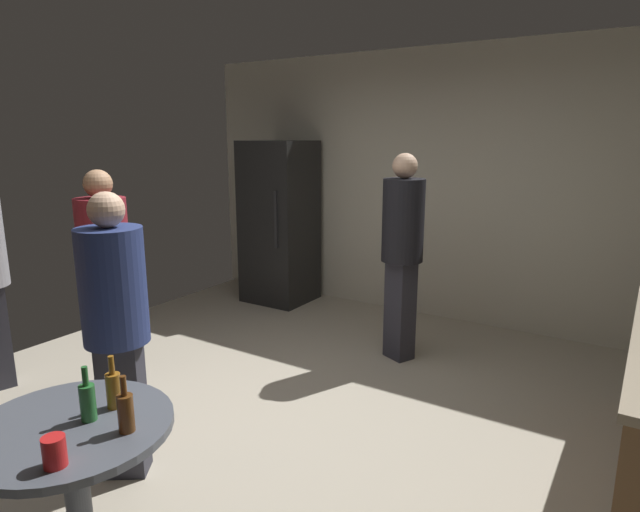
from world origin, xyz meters
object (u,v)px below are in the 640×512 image
Objects in this scene: foreground_table at (72,448)px; person_in_black_shirt at (402,242)px; person_in_maroon_shirt at (106,268)px; beer_bottle_green at (88,401)px; beer_bottle_amber at (114,389)px; person_in_navy_shirt at (116,316)px; beer_bottle_brown at (126,411)px; refrigerator at (279,222)px; plastic_cup_red at (54,452)px.

foreground_table is 2.91m from person_in_black_shirt.
beer_bottle_green is at bearing 34.53° from person_in_maroon_shirt.
beer_bottle_amber is 1.67m from person_in_maroon_shirt.
beer_bottle_amber is at bearing 16.51° from person_in_navy_shirt.
person_in_black_shirt is (-0.08, 2.79, 0.19)m from beer_bottle_brown.
person_in_black_shirt is (1.47, 1.72, 0.06)m from person_in_maroon_shirt.
foreground_table is at bearing 21.47° from person_in_black_shirt.
person_in_black_shirt is (0.11, 2.81, 0.19)m from beer_bottle_green.
refrigerator is 4.07m from beer_bottle_brown.
foreground_table is 0.47× the size of person_in_black_shirt.
beer_bottle_amber is 2.09× the size of plastic_cup_red.
refrigerator is 4.00m from beer_bottle_green.
foreground_table is 7.27× the size of plastic_cup_red.
beer_bottle_brown is 2.79m from person_in_black_shirt.
person_in_maroon_shirt reaches higher than beer_bottle_amber.
person_in_maroon_shirt is at bearing 145.70° from beer_bottle_brown.
person_in_maroon_shirt is (-1.32, 1.15, 0.32)m from foreground_table.
plastic_cup_red is 0.07× the size of person_in_navy_shirt.
person_in_black_shirt is at bearing 91.14° from plastic_cup_red.
beer_bottle_amber is 0.22m from beer_bottle_brown.
person_in_black_shirt is (-0.06, 3.06, 0.22)m from plastic_cup_red.
beer_bottle_amber is at bearing 154.56° from beer_bottle_brown.
person_in_black_shirt is (0.15, 2.88, 0.38)m from foreground_table.
refrigerator is at bearing 115.58° from beer_bottle_green.
beer_bottle_amber is at bearing 22.00° from person_in_black_shirt.
person_in_black_shirt is at bearing -23.35° from refrigerator.
foreground_table is 0.32m from plastic_cup_red.
person_in_black_shirt is at bearing 129.56° from person_in_navy_shirt.
plastic_cup_red is 0.07× the size of person_in_maroon_shirt.
person_in_black_shirt is (0.11, 2.69, 0.19)m from beer_bottle_amber.
plastic_cup_red is at bearing 25.58° from person_in_black_shirt.
refrigerator is at bearing 116.35° from beer_bottle_amber.
foreground_table is at bearing 138.27° from plastic_cup_red.
beer_bottle_brown is (0.23, 0.09, 0.19)m from foreground_table.
plastic_cup_red is at bearing 32.09° from person_in_maroon_shirt.
person_in_maroon_shirt reaches higher than plastic_cup_red.
beer_bottle_green is (1.73, -3.61, -0.08)m from refrigerator.
person_in_black_shirt is at bearing 87.03° from foreground_table.
beer_bottle_brown is at bearing 7.78° from beer_bottle_green.
beer_bottle_brown is 0.28m from plastic_cup_red.
beer_bottle_green is (0.04, 0.06, 0.19)m from foreground_table.
beer_bottle_brown is 1.00× the size of beer_bottle_green.
beer_bottle_brown is 0.88m from person_in_navy_shirt.
person_in_navy_shirt is (1.21, -3.08, 0.02)m from refrigerator.
person_in_navy_shirt is at bearing 144.76° from beer_bottle_brown.
plastic_cup_red is (0.17, -0.25, -0.03)m from beer_bottle_green.
beer_bottle_brown reaches higher than foreground_table.
plastic_cup_red is 3.07m from person_in_black_shirt.
beer_bottle_brown is at bearing 85.20° from plastic_cup_red.
beer_bottle_amber is 0.14× the size of person_in_maroon_shirt.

